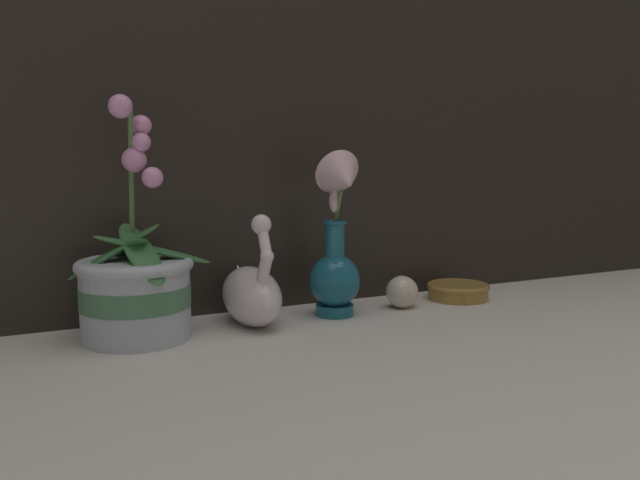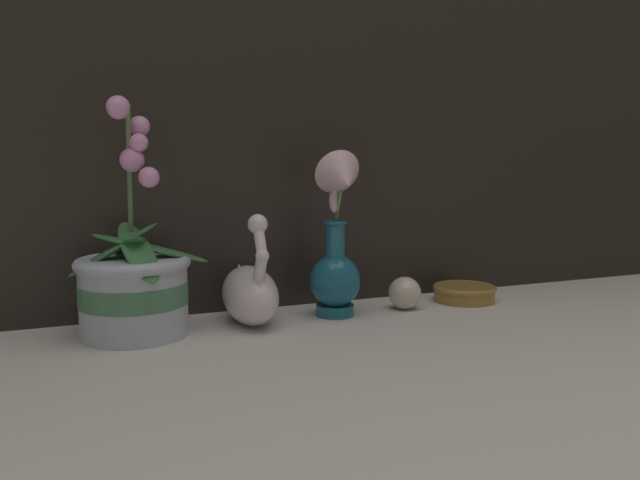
{
  "view_description": "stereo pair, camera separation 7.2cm",
  "coord_description": "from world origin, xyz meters",
  "px_view_note": "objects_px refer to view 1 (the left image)",
  "views": [
    {
      "loc": [
        -0.48,
        -0.92,
        0.29
      ],
      "look_at": [
        0.0,
        0.1,
        0.14
      ],
      "focal_mm": 35.0,
      "sensor_mm": 36.0,
      "label": 1
    },
    {
      "loc": [
        -0.42,
        -0.95,
        0.29
      ],
      "look_at": [
        0.0,
        0.1,
        0.14
      ],
      "focal_mm": 35.0,
      "sensor_mm": 36.0,
      "label": 2
    }
  ],
  "objects_px": {
    "orchid_potted_plant": "(136,287)",
    "glass_sphere": "(402,292)",
    "amber_dish": "(458,290)",
    "swan_figurine": "(251,293)",
    "blue_vase": "(337,251)"
  },
  "relations": [
    {
      "from": "swan_figurine",
      "to": "amber_dish",
      "type": "height_order",
      "value": "swan_figurine"
    },
    {
      "from": "swan_figurine",
      "to": "blue_vase",
      "type": "bearing_deg",
      "value": -4.71
    },
    {
      "from": "swan_figurine",
      "to": "blue_vase",
      "type": "relative_size",
      "value": 0.65
    },
    {
      "from": "amber_dish",
      "to": "glass_sphere",
      "type": "bearing_deg",
      "value": -173.53
    },
    {
      "from": "blue_vase",
      "to": "amber_dish",
      "type": "height_order",
      "value": "blue_vase"
    },
    {
      "from": "orchid_potted_plant",
      "to": "glass_sphere",
      "type": "height_order",
      "value": "orchid_potted_plant"
    },
    {
      "from": "blue_vase",
      "to": "swan_figurine",
      "type": "bearing_deg",
      "value": 175.29
    },
    {
      "from": "amber_dish",
      "to": "blue_vase",
      "type": "bearing_deg",
      "value": -175.54
    },
    {
      "from": "orchid_potted_plant",
      "to": "blue_vase",
      "type": "height_order",
      "value": "orchid_potted_plant"
    },
    {
      "from": "glass_sphere",
      "to": "swan_figurine",
      "type": "bearing_deg",
      "value": 178.64
    },
    {
      "from": "orchid_potted_plant",
      "to": "swan_figurine",
      "type": "bearing_deg",
      "value": 1.27
    },
    {
      "from": "orchid_potted_plant",
      "to": "amber_dish",
      "type": "height_order",
      "value": "orchid_potted_plant"
    },
    {
      "from": "blue_vase",
      "to": "amber_dish",
      "type": "distance_m",
      "value": 0.32
    },
    {
      "from": "orchid_potted_plant",
      "to": "amber_dish",
      "type": "relative_size",
      "value": 2.98
    },
    {
      "from": "orchid_potted_plant",
      "to": "glass_sphere",
      "type": "xyz_separation_m",
      "value": [
        0.51,
        -0.0,
        -0.05
      ]
    }
  ]
}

